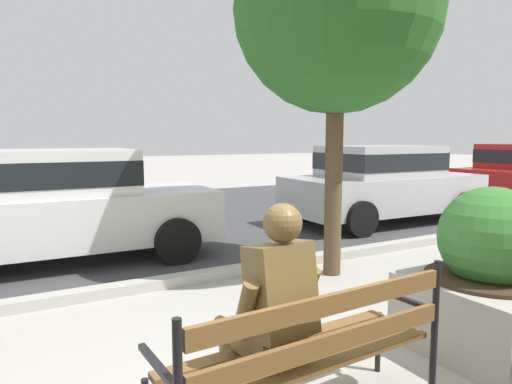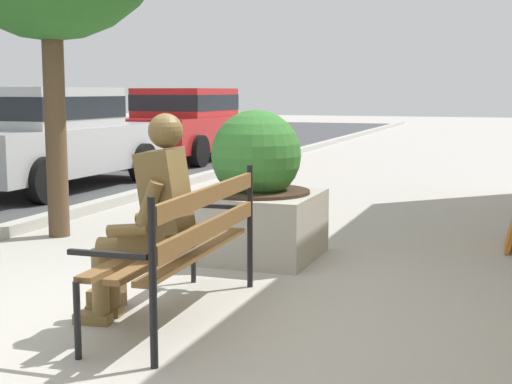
{
  "view_description": "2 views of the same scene",
  "coord_description": "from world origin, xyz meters",
  "px_view_note": "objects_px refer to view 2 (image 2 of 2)",
  "views": [
    {
      "loc": [
        -1.37,
        -2.1,
        1.72
      ],
      "look_at": [
        2.42,
        4.67,
        0.8
      ],
      "focal_mm": 32.16,
      "sensor_mm": 36.0,
      "label": 1
    },
    {
      "loc": [
        -4.2,
        -2.1,
        1.51
      ],
      "look_at": [
        2.01,
        0.11,
        0.6
      ],
      "focal_mm": 51.63,
      "sensor_mm": 36.0,
      "label": 2
    }
  ],
  "objects_px": {
    "concrete_planter": "(256,195)",
    "parked_car_red": "(188,122)",
    "park_bench": "(187,239)",
    "parked_car_silver": "(48,135)",
    "bronze_statue_seated": "(145,222)"
  },
  "relations": [
    {
      "from": "concrete_planter",
      "to": "park_bench",
      "type": "bearing_deg",
      "value": -174.39
    },
    {
      "from": "concrete_planter",
      "to": "parked_car_silver",
      "type": "xyz_separation_m",
      "value": [
        3.33,
        4.56,
        0.27
      ]
    },
    {
      "from": "concrete_planter",
      "to": "parked_car_red",
      "type": "xyz_separation_m",
      "value": [
        8.42,
        4.56,
        0.27
      ]
    },
    {
      "from": "bronze_statue_seated",
      "to": "parked_car_silver",
      "type": "distance_m",
      "value": 7.04
    },
    {
      "from": "park_bench",
      "to": "concrete_planter",
      "type": "distance_m",
      "value": 1.89
    },
    {
      "from": "bronze_statue_seated",
      "to": "concrete_planter",
      "type": "xyz_separation_m",
      "value": [
        2.05,
        -0.03,
        -0.09
      ]
    },
    {
      "from": "parked_car_silver",
      "to": "park_bench",
      "type": "bearing_deg",
      "value": -137.68
    },
    {
      "from": "park_bench",
      "to": "parked_car_silver",
      "type": "relative_size",
      "value": 0.44
    },
    {
      "from": "bronze_statue_seated",
      "to": "parked_car_silver",
      "type": "xyz_separation_m",
      "value": [
        5.38,
        4.53,
        0.17
      ]
    },
    {
      "from": "park_bench",
      "to": "bronze_statue_seated",
      "type": "distance_m",
      "value": 0.3
    },
    {
      "from": "bronze_statue_seated",
      "to": "concrete_planter",
      "type": "bearing_deg",
      "value": -0.8
    },
    {
      "from": "bronze_statue_seated",
      "to": "concrete_planter",
      "type": "relative_size",
      "value": 1.02
    },
    {
      "from": "park_bench",
      "to": "parked_car_silver",
      "type": "height_order",
      "value": "parked_car_silver"
    },
    {
      "from": "concrete_planter",
      "to": "parked_car_silver",
      "type": "distance_m",
      "value": 5.66
    },
    {
      "from": "concrete_planter",
      "to": "parked_car_red",
      "type": "height_order",
      "value": "parked_car_red"
    }
  ]
}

